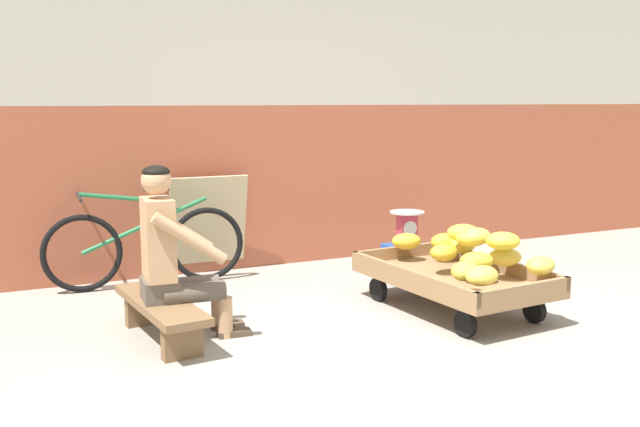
% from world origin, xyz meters
% --- Properties ---
extents(ground_plane, '(80.00, 80.00, 0.00)m').
position_xyz_m(ground_plane, '(0.00, 0.00, 0.00)').
color(ground_plane, gray).
extents(back_wall, '(16.00, 0.30, 3.23)m').
position_xyz_m(back_wall, '(0.00, 3.12, 1.61)').
color(back_wall, '#A35138').
rests_on(back_wall, ground).
extents(banana_cart, '(0.96, 1.51, 0.36)m').
position_xyz_m(banana_cart, '(0.70, 1.01, 0.24)').
color(banana_cart, '#8E6B47').
rests_on(banana_cart, ground).
extents(banana_pile, '(0.86, 1.41, 0.27)m').
position_xyz_m(banana_pile, '(0.80, 0.93, 0.47)').
color(banana_pile, gold).
rests_on(banana_pile, banana_cart).
extents(low_bench, '(0.40, 1.12, 0.27)m').
position_xyz_m(low_bench, '(-1.40, 1.26, 0.20)').
color(low_bench, brown).
rests_on(low_bench, ground).
extents(vendor_seated, '(0.70, 0.51, 1.14)m').
position_xyz_m(vendor_seated, '(-1.31, 1.25, 0.57)').
color(vendor_seated, tan).
rests_on(vendor_seated, ground).
extents(plastic_crate, '(0.36, 0.28, 0.30)m').
position_xyz_m(plastic_crate, '(0.92, 2.00, 0.15)').
color(plastic_crate, '#234CA8').
rests_on(plastic_crate, ground).
extents(weighing_scale, '(0.30, 0.30, 0.29)m').
position_xyz_m(weighing_scale, '(0.92, 2.00, 0.45)').
color(weighing_scale, '#28282D').
rests_on(weighing_scale, plastic_crate).
extents(bicycle_near_left, '(1.66, 0.48, 0.86)m').
position_xyz_m(bicycle_near_left, '(-1.20, 2.68, 0.35)').
color(bicycle_near_left, black).
rests_on(bicycle_near_left, ground).
extents(sign_board, '(0.70, 0.20, 0.89)m').
position_xyz_m(sign_board, '(-0.60, 2.91, 0.44)').
color(sign_board, '#C6B289').
rests_on(sign_board, ground).
extents(shopping_bag, '(0.18, 0.12, 0.24)m').
position_xyz_m(shopping_bag, '(0.92, 1.61, 0.12)').
color(shopping_bag, '#3370B7').
rests_on(shopping_bag, ground).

